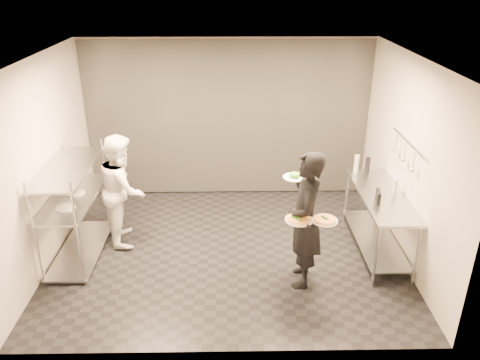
{
  "coord_description": "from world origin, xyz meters",
  "views": [
    {
      "loc": [
        0.08,
        -5.88,
        3.85
      ],
      "look_at": [
        0.18,
        0.11,
        1.1
      ],
      "focal_mm": 35.0,
      "sensor_mm": 36.0,
      "label": 1
    }
  ],
  "objects_px": {
    "pizza_plate_near": "(299,219)",
    "bottle_clear": "(395,187)",
    "waiter": "(305,221)",
    "salad_plate": "(295,176)",
    "pass_rack": "(75,206)",
    "pos_monitor": "(378,196)",
    "bottle_green": "(356,163)",
    "chef": "(123,189)",
    "bottle_dark": "(368,165)",
    "prep_counter": "(379,212)",
    "pizza_plate_far": "(325,220)"
  },
  "relations": [
    {
      "from": "pizza_plate_near",
      "to": "pos_monitor",
      "type": "distance_m",
      "value": 1.36
    },
    {
      "from": "bottle_clear",
      "to": "bottle_dark",
      "type": "height_order",
      "value": "bottle_dark"
    },
    {
      "from": "pizza_plate_near",
      "to": "waiter",
      "type": "bearing_deg",
      "value": 59.53
    },
    {
      "from": "pos_monitor",
      "to": "bottle_dark",
      "type": "height_order",
      "value": "bottle_dark"
    },
    {
      "from": "chef",
      "to": "salad_plate",
      "type": "distance_m",
      "value": 2.62
    },
    {
      "from": "pizza_plate_near",
      "to": "bottle_clear",
      "type": "height_order",
      "value": "bottle_clear"
    },
    {
      "from": "waiter",
      "to": "pos_monitor",
      "type": "height_order",
      "value": "waiter"
    },
    {
      "from": "pass_rack",
      "to": "prep_counter",
      "type": "height_order",
      "value": "pass_rack"
    },
    {
      "from": "bottle_green",
      "to": "bottle_clear",
      "type": "height_order",
      "value": "bottle_green"
    },
    {
      "from": "bottle_dark",
      "to": "prep_counter",
      "type": "bearing_deg",
      "value": -90.24
    },
    {
      "from": "pizza_plate_near",
      "to": "bottle_clear",
      "type": "bearing_deg",
      "value": 31.78
    },
    {
      "from": "chef",
      "to": "salad_plate",
      "type": "bearing_deg",
      "value": -118.33
    },
    {
      "from": "waiter",
      "to": "salad_plate",
      "type": "xyz_separation_m",
      "value": [
        -0.12,
        0.32,
        0.47
      ]
    },
    {
      "from": "pass_rack",
      "to": "bottle_dark",
      "type": "xyz_separation_m",
      "value": [
        4.33,
        0.79,
        0.27
      ]
    },
    {
      "from": "bottle_green",
      "to": "bottle_dark",
      "type": "xyz_separation_m",
      "value": [
        0.17,
        -0.01,
        -0.02
      ]
    },
    {
      "from": "pizza_plate_near",
      "to": "bottle_green",
      "type": "relative_size",
      "value": 1.27
    },
    {
      "from": "pos_monitor",
      "to": "waiter",
      "type": "bearing_deg",
      "value": -145.03
    },
    {
      "from": "prep_counter",
      "to": "salad_plate",
      "type": "bearing_deg",
      "value": -162.35
    },
    {
      "from": "waiter",
      "to": "pizza_plate_near",
      "type": "bearing_deg",
      "value": -23.98
    },
    {
      "from": "bottle_clear",
      "to": "bottle_dark",
      "type": "xyz_separation_m",
      "value": [
        -0.17,
        0.8,
        0.01
      ]
    },
    {
      "from": "bottle_green",
      "to": "pizza_plate_near",
      "type": "bearing_deg",
      "value": -123.12
    },
    {
      "from": "prep_counter",
      "to": "waiter",
      "type": "distance_m",
      "value": 1.43
    },
    {
      "from": "pizza_plate_far",
      "to": "bottle_green",
      "type": "relative_size",
      "value": 1.17
    },
    {
      "from": "pass_rack",
      "to": "bottle_clear",
      "type": "relative_size",
      "value": 7.08
    },
    {
      "from": "prep_counter",
      "to": "pizza_plate_far",
      "type": "distance_m",
      "value": 1.43
    },
    {
      "from": "bottle_clear",
      "to": "pizza_plate_far",
      "type": "bearing_deg",
      "value": -141.03
    },
    {
      "from": "prep_counter",
      "to": "waiter",
      "type": "bearing_deg",
      "value": -148.12
    },
    {
      "from": "pass_rack",
      "to": "chef",
      "type": "xyz_separation_m",
      "value": [
        0.6,
        0.39,
        0.07
      ]
    },
    {
      "from": "pass_rack",
      "to": "bottle_clear",
      "type": "distance_m",
      "value": 4.51
    },
    {
      "from": "waiter",
      "to": "salad_plate",
      "type": "relative_size",
      "value": 6.08
    },
    {
      "from": "pass_rack",
      "to": "pos_monitor",
      "type": "height_order",
      "value": "pass_rack"
    },
    {
      "from": "pass_rack",
      "to": "prep_counter",
      "type": "xyz_separation_m",
      "value": [
        4.33,
        0.0,
        -0.14
      ]
    },
    {
      "from": "pass_rack",
      "to": "pos_monitor",
      "type": "distance_m",
      "value": 4.22
    },
    {
      "from": "prep_counter",
      "to": "bottle_dark",
      "type": "xyz_separation_m",
      "value": [
        0.0,
        0.79,
        0.41
      ]
    },
    {
      "from": "pass_rack",
      "to": "bottle_dark",
      "type": "relative_size",
      "value": 6.72
    },
    {
      "from": "bottle_green",
      "to": "bottle_clear",
      "type": "bearing_deg",
      "value": -67.09
    },
    {
      "from": "pos_monitor",
      "to": "bottle_green",
      "type": "relative_size",
      "value": 0.82
    },
    {
      "from": "salad_plate",
      "to": "pos_monitor",
      "type": "distance_m",
      "value": 1.26
    },
    {
      "from": "prep_counter",
      "to": "pos_monitor",
      "type": "bearing_deg",
      "value": -117.79
    },
    {
      "from": "prep_counter",
      "to": "pizza_plate_far",
      "type": "height_order",
      "value": "pizza_plate_far"
    },
    {
      "from": "pass_rack",
      "to": "pizza_plate_near",
      "type": "xyz_separation_m",
      "value": [
        3.04,
        -0.92,
        0.28
      ]
    },
    {
      "from": "prep_counter",
      "to": "bottle_green",
      "type": "xyz_separation_m",
      "value": [
        -0.17,
        0.8,
        0.43
      ]
    },
    {
      "from": "pos_monitor",
      "to": "bottle_dark",
      "type": "bearing_deg",
      "value": 92.5
    },
    {
      "from": "pass_rack",
      "to": "prep_counter",
      "type": "distance_m",
      "value": 4.33
    },
    {
      "from": "chef",
      "to": "bottle_green",
      "type": "bearing_deg",
      "value": -93.47
    },
    {
      "from": "pizza_plate_far",
      "to": "chef",
      "type": "bearing_deg",
      "value": 154.09
    },
    {
      "from": "prep_counter",
      "to": "salad_plate",
      "type": "height_order",
      "value": "salad_plate"
    },
    {
      "from": "chef",
      "to": "pizza_plate_near",
      "type": "bearing_deg",
      "value": -128.33
    },
    {
      "from": "pizza_plate_near",
      "to": "salad_plate",
      "type": "relative_size",
      "value": 1.14
    },
    {
      "from": "prep_counter",
      "to": "salad_plate",
      "type": "relative_size",
      "value": 5.96
    }
  ]
}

